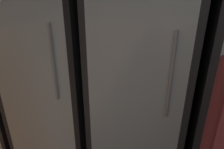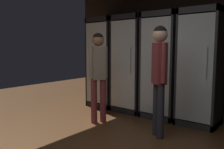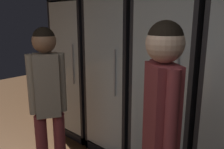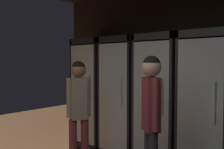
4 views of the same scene
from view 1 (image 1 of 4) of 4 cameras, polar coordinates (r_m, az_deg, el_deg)
cooler_left at (r=1.79m, az=-14.64°, el=3.95°), size 0.66×0.65×1.96m
cooler_center at (r=1.57m, az=8.29°, el=2.08°), size 0.66×0.65×1.96m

